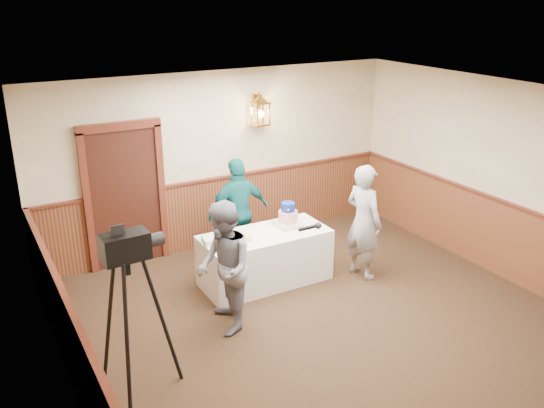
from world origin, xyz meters
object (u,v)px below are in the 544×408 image
at_px(sheet_cake_green, 215,239).
at_px(assistant_p, 239,212).
at_px(tiered_cake, 288,217).
at_px(tv_camera_rig, 133,326).
at_px(sheet_cake_yellow, 237,238).
at_px(interviewer, 224,268).
at_px(baker, 364,222).
at_px(display_table, 265,258).

bearing_deg(sheet_cake_green, assistant_p, 45.03).
bearing_deg(tiered_cake, tv_camera_rig, -149.84).
distance_m(sheet_cake_yellow, tv_camera_rig, 2.40).
relative_size(sheet_cake_green, assistant_p, 0.20).
bearing_deg(sheet_cake_yellow, interviewer, -125.64).
bearing_deg(sheet_cake_green, interviewer, -107.81).
height_order(tiered_cake, tv_camera_rig, tv_camera_rig).
height_order(assistant_p, tv_camera_rig, tv_camera_rig).
xyz_separation_m(tiered_cake, baker, (0.90, -0.58, -0.05)).
distance_m(interviewer, baker, 2.34).
height_order(sheet_cake_yellow, assistant_p, assistant_p).
bearing_deg(sheet_cake_yellow, display_table, 3.42).
bearing_deg(sheet_cake_green, tv_camera_rig, -135.25).
xyz_separation_m(sheet_cake_yellow, assistant_p, (0.41, 0.79, 0.04)).
xyz_separation_m(display_table, interviewer, (-1.01, -0.82, 0.45)).
bearing_deg(tiered_cake, sheet_cake_green, -179.70).
relative_size(baker, assistant_p, 1.02).
xyz_separation_m(interviewer, assistant_p, (0.98, 1.58, 0.00)).
bearing_deg(interviewer, tiered_cake, 136.12).
bearing_deg(assistant_p, sheet_cake_yellow, 63.64).
bearing_deg(display_table, baker, -21.10).
height_order(display_table, assistant_p, assistant_p).
distance_m(tiered_cake, sheet_cake_yellow, 0.87).
distance_m(tiered_cake, assistant_p, 0.82).
xyz_separation_m(tiered_cake, interviewer, (-1.42, -0.89, -0.07)).
xyz_separation_m(interviewer, tv_camera_rig, (-1.31, -0.69, -0.01)).
relative_size(display_table, tiered_cake, 5.07).
height_order(tiered_cake, baker, baker).
bearing_deg(sheet_cake_green, display_table, -5.49).
xyz_separation_m(display_table, assistant_p, (-0.03, 0.76, 0.45)).
relative_size(sheet_cake_yellow, tv_camera_rig, 0.18).
distance_m(baker, tv_camera_rig, 3.77).
distance_m(sheet_cake_yellow, baker, 1.82).
distance_m(display_table, sheet_cake_green, 0.83).
relative_size(tiered_cake, tv_camera_rig, 0.20).
bearing_deg(sheet_cake_yellow, baker, -15.37).
bearing_deg(interviewer, baker, 111.57).
bearing_deg(tv_camera_rig, tiered_cake, 26.77).
xyz_separation_m(interviewer, baker, (2.32, 0.31, 0.02)).
xyz_separation_m(tiered_cake, tv_camera_rig, (-2.73, -1.59, -0.08)).
bearing_deg(interviewer, assistant_p, 162.25).
height_order(display_table, tv_camera_rig, tv_camera_rig).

